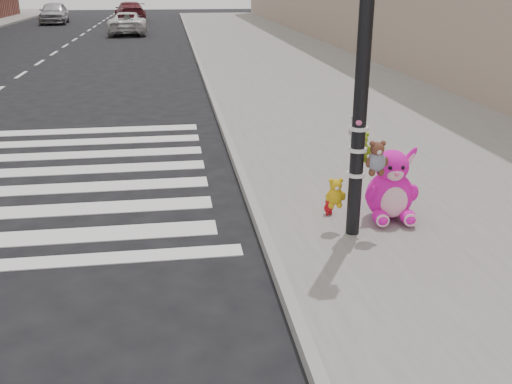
{
  "coord_description": "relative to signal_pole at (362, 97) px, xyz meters",
  "views": [
    {
      "loc": [
        0.53,
        -4.27,
        3.03
      ],
      "look_at": [
        1.41,
        1.75,
        0.75
      ],
      "focal_mm": 40.0,
      "sensor_mm": 36.0,
      "label": 1
    }
  ],
  "objects": [
    {
      "name": "ground",
      "position": [
        -2.62,
        -1.81,
        -1.8
      ],
      "size": [
        120.0,
        120.0,
        0.0
      ],
      "primitive_type": "plane",
      "color": "black",
      "rests_on": "ground"
    },
    {
      "name": "sidewalk_near",
      "position": [
        2.38,
        8.19,
        -1.73
      ],
      "size": [
        7.0,
        80.0,
        0.14
      ],
      "primitive_type": "cube",
      "color": "slate",
      "rests_on": "ground"
    },
    {
      "name": "curb_edge",
      "position": [
        -1.07,
        8.19,
        -1.73
      ],
      "size": [
        0.12,
        80.0,
        0.15
      ],
      "primitive_type": "cube",
      "color": "gray",
      "rests_on": "ground"
    },
    {
      "name": "signal_pole",
      "position": [
        0.0,
        0.0,
        0.0
      ],
      "size": [
        0.69,
        0.49,
        4.0
      ],
      "color": "black",
      "rests_on": "sidewalk_near"
    },
    {
      "name": "pink_bunny",
      "position": [
        0.58,
        0.36,
        -1.26
      ],
      "size": [
        0.68,
        0.74,
        0.96
      ],
      "rotation": [
        0.0,
        0.0,
        -0.09
      ],
      "color": "#F514BC",
      "rests_on": "sidewalk_near"
    },
    {
      "name": "red_teddy",
      "position": [
        -0.15,
        0.59,
        -1.54
      ],
      "size": [
        0.19,
        0.17,
        0.23
      ],
      "primitive_type": null,
      "rotation": [
        0.0,
        0.0,
        0.47
      ],
      "color": "red",
      "rests_on": "sidewalk_near"
    },
    {
      "name": "car_white_near",
      "position": [
        -4.47,
        28.88,
        -1.17
      ],
      "size": [
        2.15,
        4.53,
        1.25
      ],
      "primitive_type": "imported",
      "rotation": [
        0.0,
        0.0,
        3.16
      ],
      "color": "silver",
      "rests_on": "ground"
    },
    {
      "name": "car_maroon_near",
      "position": [
        -5.03,
        40.26,
        -1.08
      ],
      "size": [
        2.75,
        5.16,
        1.43
      ],
      "primitive_type": "imported",
      "rotation": [
        0.0,
        0.0,
        3.3
      ],
      "color": "maroon",
      "rests_on": "ground"
    },
    {
      "name": "car_silver_deep",
      "position": [
        -10.24,
        38.31,
        -1.03
      ],
      "size": [
        2.09,
        4.59,
        1.53
      ],
      "primitive_type": "imported",
      "rotation": [
        0.0,
        0.0,
        0.06
      ],
      "color": "#B3B2B7",
      "rests_on": "ground"
    }
  ]
}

